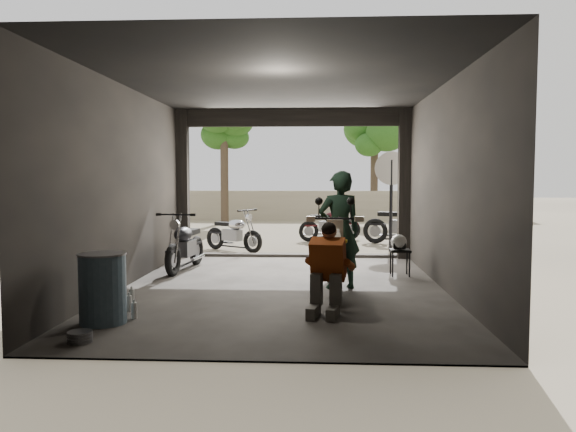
# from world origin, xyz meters

# --- Properties ---
(ground) EXTENTS (80.00, 80.00, 0.00)m
(ground) POSITION_xyz_m (0.00, 0.00, 0.00)
(ground) COLOR #7A6D56
(ground) RESTS_ON ground
(garage) EXTENTS (7.00, 7.13, 3.20)m
(garage) POSITION_xyz_m (0.00, 0.55, 1.28)
(garage) COLOR #2D2B28
(garage) RESTS_ON ground
(boundary_wall) EXTENTS (18.00, 0.30, 1.20)m
(boundary_wall) POSITION_xyz_m (0.00, 14.00, 0.60)
(boundary_wall) COLOR gray
(boundary_wall) RESTS_ON ground
(tree_left) EXTENTS (2.20, 2.20, 5.60)m
(tree_left) POSITION_xyz_m (-3.00, 12.50, 3.99)
(tree_left) COLOR #382B1E
(tree_left) RESTS_ON ground
(tree_right) EXTENTS (2.20, 2.20, 5.00)m
(tree_right) POSITION_xyz_m (2.80, 14.00, 3.56)
(tree_right) COLOR #382B1E
(tree_right) RESTS_ON ground
(main_bike) EXTENTS (0.78, 1.84, 1.22)m
(main_bike) POSITION_xyz_m (0.78, -0.30, 0.61)
(main_bike) COLOR beige
(main_bike) RESTS_ON ground
(left_bike) EXTENTS (0.85, 1.71, 1.11)m
(left_bike) POSITION_xyz_m (-1.93, 1.65, 0.56)
(left_bike) COLOR black
(left_bike) RESTS_ON ground
(outside_bike_a) EXTENTS (1.58, 1.33, 1.01)m
(outside_bike_a) POSITION_xyz_m (-1.44, 4.44, 0.50)
(outside_bike_a) COLOR black
(outside_bike_a) RESTS_ON ground
(outside_bike_b) EXTENTS (1.72, 1.19, 1.07)m
(outside_bike_b) POSITION_xyz_m (0.89, 6.74, 0.54)
(outside_bike_b) COLOR #390D10
(outside_bike_b) RESTS_ON ground
(outside_bike_c) EXTENTS (2.00, 1.35, 1.25)m
(outside_bike_c) POSITION_xyz_m (2.76, 5.92, 0.63)
(outside_bike_c) COLOR black
(outside_bike_c) RESTS_ON ground
(rider) EXTENTS (0.77, 0.60, 1.85)m
(rider) POSITION_xyz_m (0.89, 0.05, 0.93)
(rider) COLOR black
(rider) RESTS_ON ground
(mechanic) EXTENTS (0.72, 0.89, 1.14)m
(mechanic) POSITION_xyz_m (0.66, -1.64, 0.57)
(mechanic) COLOR #9D4214
(mechanic) RESTS_ON ground
(stool) EXTENTS (0.35, 0.35, 0.48)m
(stool) POSITION_xyz_m (2.00, 1.22, 0.41)
(stool) COLOR black
(stool) RESTS_ON ground
(helmet) EXTENTS (0.35, 0.36, 0.27)m
(helmet) POSITION_xyz_m (1.97, 1.21, 0.62)
(helmet) COLOR beige
(helmet) RESTS_ON stool
(oil_drum) EXTENTS (0.68, 0.68, 0.85)m
(oil_drum) POSITION_xyz_m (-2.00, -2.22, 0.43)
(oil_drum) COLOR #394F5F
(oil_drum) RESTS_ON ground
(sign_post) EXTENTS (0.78, 0.08, 2.35)m
(sign_post) POSITION_xyz_m (2.26, 4.56, 1.58)
(sign_post) COLOR black
(sign_post) RESTS_ON ground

